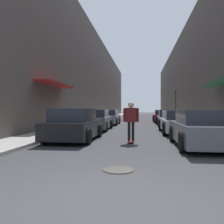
# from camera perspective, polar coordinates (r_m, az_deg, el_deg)

# --- Properties ---
(ground) EXTENTS (143.86, 143.86, 0.00)m
(ground) POSITION_cam_1_polar(r_m,az_deg,el_deg) (29.83, 6.11, -1.90)
(ground) COLOR #38383A
(curb_strip_left) EXTENTS (1.80, 65.39, 0.12)m
(curb_strip_left) POSITION_cam_1_polar(r_m,az_deg,el_deg) (36.69, -0.76, -1.31)
(curb_strip_left) COLOR #A3A099
(curb_strip_left) RESTS_ON ground
(curb_strip_right) EXTENTS (1.80, 65.39, 0.12)m
(curb_strip_right) POSITION_cam_1_polar(r_m,az_deg,el_deg) (36.59, 13.30, -1.34)
(curb_strip_right) COLOR #A3A099
(curb_strip_right) RESTS_ON ground
(building_row_left) EXTENTS (4.90, 65.39, 11.21)m
(building_row_left) POSITION_cam_1_polar(r_m,az_deg,el_deg) (37.40, -5.20, 7.23)
(building_row_left) COLOR #564C47
(building_row_left) RESTS_ON ground
(building_row_right) EXTENTS (4.90, 65.39, 11.19)m
(building_row_right) POSITION_cam_1_polar(r_m,az_deg,el_deg) (37.23, 17.80, 7.21)
(building_row_right) COLOR #564C47
(building_row_right) RESTS_ON ground
(parked_car_left_0) EXTENTS (1.93, 4.09, 1.39)m
(parked_car_left_0) POSITION_cam_1_polar(r_m,az_deg,el_deg) (10.95, -8.62, -3.01)
(parked_car_left_0) COLOR black
(parked_car_left_0) RESTS_ON ground
(parked_car_left_1) EXTENTS (1.99, 4.21, 1.32)m
(parked_car_left_1) POSITION_cam_1_polar(r_m,az_deg,el_deg) (16.11, -4.01, -1.89)
(parked_car_left_1) COLOR #515459
(parked_car_left_1) RESTS_ON ground
(parked_car_left_2) EXTENTS (1.95, 4.30, 1.28)m
(parked_car_left_2) POSITION_cam_1_polar(r_m,az_deg,el_deg) (21.79, -0.95, -1.25)
(parked_car_left_2) COLOR gray
(parked_car_left_2) RESTS_ON ground
(parked_car_right_0) EXTENTS (1.96, 4.33, 1.34)m
(parked_car_right_0) POSITION_cam_1_polar(r_m,az_deg,el_deg) (9.48, 19.92, -3.70)
(parked_car_right_0) COLOR #515459
(parked_car_right_0) RESTS_ON ground
(parked_car_right_1) EXTENTS (1.98, 4.78, 1.28)m
(parked_car_right_1) POSITION_cam_1_polar(r_m,az_deg,el_deg) (14.51, 14.95, -2.22)
(parked_car_right_1) COLOR #B7B7BC
(parked_car_right_1) RESTS_ON ground
(parked_car_right_2) EXTENTS (1.96, 4.59, 1.30)m
(parked_car_right_2) POSITION_cam_1_polar(r_m,az_deg,el_deg) (20.54, 12.93, -1.36)
(parked_car_right_2) COLOR navy
(parked_car_right_2) RESTS_ON ground
(parked_car_right_3) EXTENTS (1.88, 4.17, 1.26)m
(parked_car_right_3) POSITION_cam_1_polar(r_m,az_deg,el_deg) (25.99, 11.45, -0.93)
(parked_car_right_3) COLOR maroon
(parked_car_right_3) RESTS_ON ground
(skateboarder) EXTENTS (0.63, 0.78, 1.65)m
(skateboarder) POSITION_cam_1_polar(r_m,az_deg,el_deg) (10.13, 4.37, -1.28)
(skateboarder) COLOR #B2231E
(skateboarder) RESTS_ON ground
(manhole_cover) EXTENTS (0.70, 0.70, 0.02)m
(manhole_cover) POSITION_cam_1_polar(r_m,az_deg,el_deg) (5.70, 1.46, -13.09)
(manhole_cover) COLOR #332D28
(manhole_cover) RESTS_ON ground
(traffic_light) EXTENTS (0.16, 0.22, 3.70)m
(traffic_light) POSITION_cam_1_polar(r_m,az_deg,el_deg) (33.78, 14.34, 2.44)
(traffic_light) COLOR #2D2D2D
(traffic_light) RESTS_ON curb_strip_right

